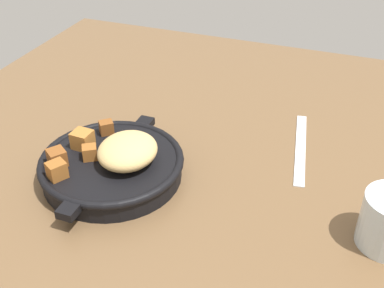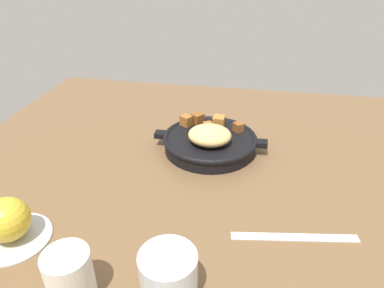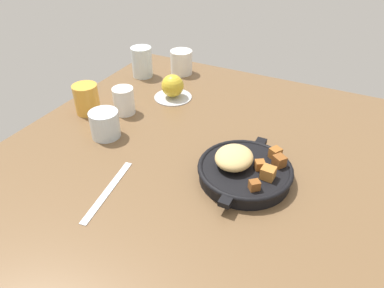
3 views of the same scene
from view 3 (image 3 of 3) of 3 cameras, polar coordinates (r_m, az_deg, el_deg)
The scene contains 10 objects.
ground_plane at distance 83.79cm, azimuth 1.18°, elevation -4.55°, with size 113.86×101.29×2.40cm, color brown.
cast_iron_skillet at distance 79.57cm, azimuth 8.39°, elevation -4.08°, with size 25.48×21.22×7.08cm.
saucer_plate at distance 112.62cm, azimuth -3.08°, elevation 7.63°, with size 11.82×11.82×0.60cm, color #B7BABF.
red_apple at distance 110.92cm, azimuth -3.14°, elevation 9.36°, with size 6.96×6.96×6.96cm, color gold.
butter_knife at distance 79.07cm, azimuth -13.39°, elevation -7.30°, with size 20.28×1.60×0.36cm, color silver.
water_glass_short at distance 94.81cm, azimuth -13.87°, elevation 3.12°, with size 7.63×7.63×7.17cm, color silver.
juice_glass_amber at distance 106.96cm, azimuth -16.62°, elevation 6.97°, with size 7.10×7.10×8.61cm, color gold.
water_glass_tall at distance 126.53cm, azimuth -8.07°, elevation 12.96°, with size 7.07×7.07×10.25cm, color silver.
ceramic_mug_white at distance 127.89cm, azimuth -1.72°, elevation 13.04°, with size 7.64×7.64×8.23cm, color silver.
white_creamer_pitcher at distance 104.30cm, azimuth -10.93°, elevation 6.85°, with size 6.05×6.05×7.80cm, color white.
Camera 3 is at (-58.29, -27.32, 52.43)cm, focal length 33.09 mm.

